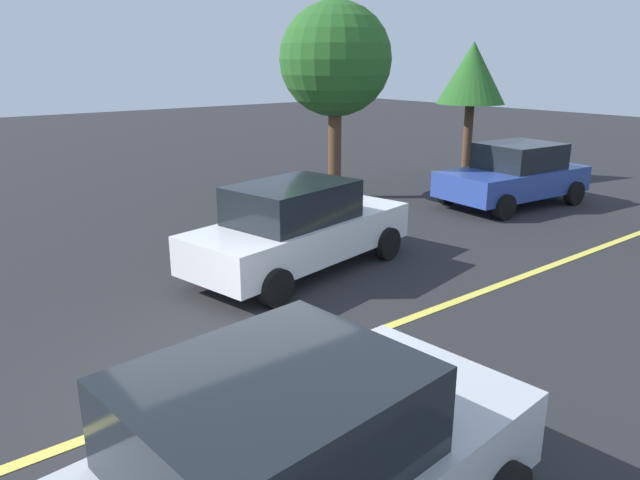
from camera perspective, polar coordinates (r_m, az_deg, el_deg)
ground_plane at (r=7.33m, az=-10.57°, el=-14.29°), size 80.00×80.00×0.00m
lane_marking_centre at (r=8.91m, az=6.86°, el=-8.14°), size 28.00×0.16×0.01m
car_silver_far_lane at (r=4.73m, az=-2.96°, el=-21.12°), size 4.32×2.41×1.71m
car_blue_near_curb at (r=16.78m, az=18.15°, el=6.00°), size 4.29×2.37×1.65m
car_white_behind_van at (r=10.82m, az=-2.05°, el=1.22°), size 4.80×2.63×1.67m
tree_left_verge at (r=16.53m, az=1.48°, el=16.84°), size 3.00×3.00×5.27m
tree_centre_verge at (r=19.86m, az=14.39°, el=15.13°), size 2.13×2.13×4.31m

